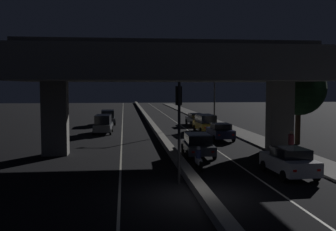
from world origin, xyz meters
TOP-DOWN VIEW (x-y plane):
  - ground_plane at (0.00, 0.00)m, footprint 200.00×200.00m
  - lane_line_left_inner at (-3.64, 35.00)m, footprint 0.12×126.00m
  - lane_line_right_inner at (3.64, 35.00)m, footprint 0.12×126.00m
  - median_divider at (0.00, 35.00)m, footprint 0.59×126.00m
  - sidewalk_right at (8.54, 28.00)m, footprint 2.52×126.00m
  - elevated_overpass at (0.00, 11.59)m, footprint 22.61×11.58m
  - traffic_light_left_of_median at (-0.70, 2.49)m, footprint 0.30×0.49m
  - street_lamp at (7.11, 29.92)m, footprint 2.57×0.32m
  - car_white_lead at (5.48, 3.41)m, footprint 2.06×4.09m
  - car_grey_second at (1.72, 10.14)m, footprint 2.13×4.54m
  - car_dark_blue_third at (5.28, 17.91)m, footprint 1.97×3.98m
  - car_taxi_yellow_fourth at (5.28, 24.42)m, footprint 2.13×4.67m
  - car_grey_fifth at (5.50, 31.67)m, footprint 1.98×4.84m
  - car_grey_lead_oncoming at (-5.56, 24.11)m, footprint 1.99×4.21m
  - car_grey_second_oncoming at (-5.49, 33.83)m, footprint 2.06×4.50m
  - motorcycle_white_filtering_near at (0.89, 5.54)m, footprint 0.32×2.00m
  - pedestrian_on_sidewalk at (7.79, 8.41)m, footprint 0.38×0.38m
  - roadside_tree_kerbside_near at (11.12, 14.67)m, footprint 4.50×4.50m

SIDE VIEW (x-z plane):
  - ground_plane at x=0.00m, z-range 0.00..0.00m
  - lane_line_left_inner at x=-3.64m, z-range 0.00..0.00m
  - lane_line_right_inner at x=3.64m, z-range 0.00..0.00m
  - sidewalk_right at x=8.54m, z-range 0.00..0.12m
  - median_divider at x=0.00m, z-range 0.00..0.41m
  - motorcycle_white_filtering_near at x=0.89m, z-range -0.10..1.29m
  - car_grey_fifth at x=5.50m, z-range 0.03..1.52m
  - car_dark_blue_third at x=5.28m, z-range 0.02..1.55m
  - car_white_lead at x=5.48m, z-range 0.02..1.58m
  - car_grey_second at x=1.72m, z-range 0.05..1.59m
  - car_taxi_yellow_fourth at x=5.28m, z-range 0.05..1.90m
  - car_grey_second_oncoming at x=-5.49m, z-range 0.06..1.89m
  - pedestrian_on_sidewalk at x=7.79m, z-range 0.12..1.87m
  - car_grey_lead_oncoming at x=-5.56m, z-range 0.04..1.97m
  - traffic_light_left_of_median at x=-0.70m, z-range 0.92..6.01m
  - street_lamp at x=7.11m, z-range 0.74..8.07m
  - roadside_tree_kerbside_near at x=11.12m, z-range 1.20..8.14m
  - elevated_overpass at x=0.00m, z-range 2.05..10.33m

